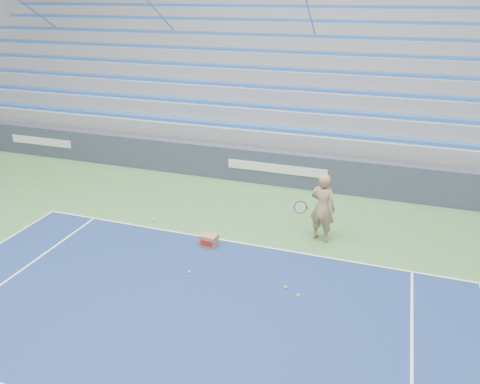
{
  "coord_description": "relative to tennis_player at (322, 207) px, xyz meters",
  "views": [
    {
      "loc": [
        3.34,
        2.34,
        5.71
      ],
      "look_at": [
        -0.07,
        12.38,
        1.15
      ],
      "focal_mm": 35.0,
      "sensor_mm": 36.0,
      "label": 1
    }
  ],
  "objects": [
    {
      "name": "sponsor_barrier",
      "position": [
        -1.93,
        3.16,
        -0.33
      ],
      "size": [
        30.0,
        0.32,
        1.1
      ],
      "color": "#353D51",
      "rests_on": "ground"
    },
    {
      "name": "tennis_player",
      "position": [
        0.0,
        0.0,
        0.0
      ],
      "size": [
        0.97,
        0.91,
        1.76
      ],
      "color": "tan",
      "rests_on": "ground"
    },
    {
      "name": "tennis_ball_3",
      "position": [
        -2.47,
        -2.47,
        -0.85
      ],
      "size": [
        0.07,
        0.07,
        0.07
      ],
      "primitive_type": "sphere",
      "color": "#C0ED30",
      "rests_on": "ground"
    },
    {
      "name": "bleachers",
      "position": [
        -1.93,
        8.88,
        1.48
      ],
      "size": [
        31.0,
        9.15,
        7.3
      ],
      "color": "gray",
      "rests_on": "ground"
    },
    {
      "name": "ball_box",
      "position": [
        -2.51,
        -1.2,
        -0.73
      ],
      "size": [
        0.42,
        0.34,
        0.3
      ],
      "color": "#967049",
      "rests_on": "ground"
    },
    {
      "name": "tennis_ball_0",
      "position": [
        -4.44,
        -0.47,
        -0.85
      ],
      "size": [
        0.07,
        0.07,
        0.07
      ],
      "primitive_type": "sphere",
      "color": "#C0ED30",
      "rests_on": "ground"
    },
    {
      "name": "tennis_ball_2",
      "position": [
        -0.01,
        -2.53,
        -0.85
      ],
      "size": [
        0.07,
        0.07,
        0.07
      ],
      "primitive_type": "sphere",
      "color": "#C0ED30",
      "rests_on": "ground"
    },
    {
      "name": "tennis_ball_1",
      "position": [
        -0.32,
        -2.34,
        -0.85
      ],
      "size": [
        0.07,
        0.07,
        0.07
      ],
      "primitive_type": "sphere",
      "color": "#C0ED30",
      "rests_on": "ground"
    }
  ]
}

